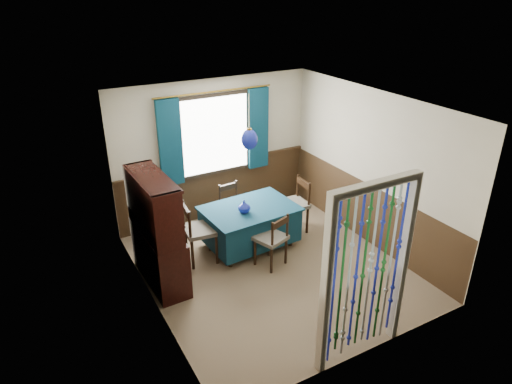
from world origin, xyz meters
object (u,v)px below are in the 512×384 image
chair_right (295,204)px  dining_table (250,224)px  chair_near (272,239)px  pendant_lamp (249,139)px  sideboard (158,246)px  vase_table (244,207)px  bowl_shelf (166,219)px  chair_left (198,231)px  chair_far (232,206)px  vase_sideboard (154,217)px

chair_right → dining_table: bearing=100.4°
chair_near → pendant_lamp: (-0.03, 0.65, 1.37)m
sideboard → vase_table: bearing=2.7°
bowl_shelf → chair_left: bearing=40.0°
chair_far → vase_table: vase_table is taller
bowl_shelf → vase_sideboard: bearing=90.0°
chair_far → vase_sideboard: bearing=15.9°
sideboard → vase_table: sideboard is taller
bowl_shelf → pendant_lamp: bearing=19.0°
dining_table → vase_sideboard: 1.59m
bowl_shelf → chair_far: bearing=37.3°
vase_table → bowl_shelf: (-1.37, -0.43, 0.36)m
pendant_lamp → vase_sideboard: (-1.51, 0.07, -0.93)m
chair_left → pendant_lamp: (0.88, -0.01, 1.31)m
sideboard → bowl_shelf: (0.06, -0.31, 0.57)m
pendant_lamp → bowl_shelf: 1.74m
pendant_lamp → chair_near: bearing=-87.4°
chair_left → chair_far: bearing=132.5°
sideboard → bowl_shelf: sideboard is taller
dining_table → pendant_lamp: size_ratio=1.80×
sideboard → vase_table: (1.43, 0.11, 0.21)m
vase_table → chair_right: bearing=10.2°
pendant_lamp → vase_sideboard: 1.78m
chair_right → bowl_shelf: size_ratio=4.08×
chair_near → vase_sideboard: vase_sideboard is taller
dining_table → chair_left: (-0.88, 0.01, 0.11)m
sideboard → pendant_lamp: (1.57, 0.21, 1.25)m
chair_far → chair_left: bearing=30.8°
pendant_lamp → vase_sideboard: bearing=177.3°
chair_near → bowl_shelf: size_ratio=3.75×
chair_far → pendant_lamp: bearing=85.1°
chair_right → bowl_shelf: 2.60m
dining_table → vase_sideboard: size_ratio=9.19×
dining_table → sideboard: (-1.57, -0.21, 0.17)m
chair_right → bowl_shelf: bowl_shelf is taller
chair_left → vase_table: (0.73, -0.10, 0.27)m
sideboard → vase_sideboard: 0.43m
sideboard → vase_sideboard: size_ratio=10.00×
pendant_lamp → chair_right: bearing=6.1°
chair_far → vase_table: (-0.15, -0.73, 0.34)m
chair_far → pendant_lamp: 1.52m
chair_near → sideboard: bearing=145.3°
chair_right → vase_table: (-1.07, -0.19, 0.29)m
chair_near → chair_left: chair_left is taller
chair_near → vase_sideboard: size_ratio=5.25×
sideboard → bowl_shelf: size_ratio=7.14×
sideboard → dining_table: bearing=5.6°
chair_near → chair_left: (-0.91, 0.66, 0.06)m
chair_near → vase_sideboard: (-1.54, 0.72, 0.44)m
sideboard → pendant_lamp: size_ratio=1.96×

